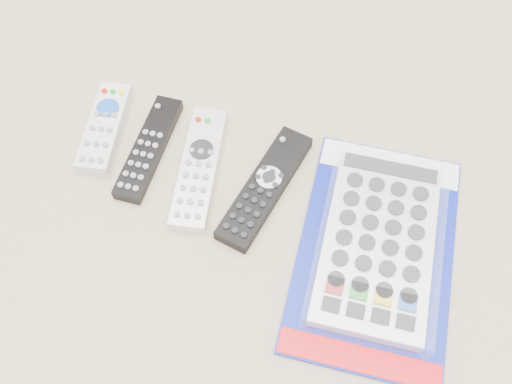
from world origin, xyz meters
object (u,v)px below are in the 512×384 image
(jumbo_remote_packaged, at_px, (378,242))
(remote_small_grey, at_px, (105,128))
(remote_silver_dvd, at_px, (199,168))
(remote_large_black, at_px, (265,187))
(remote_slim_black, at_px, (149,148))

(jumbo_remote_packaged, bearing_deg, remote_small_grey, 167.47)
(remote_silver_dvd, xyz_separation_m, remote_large_black, (0.10, -0.00, -0.00))
(remote_small_grey, xyz_separation_m, remote_slim_black, (0.08, -0.01, -0.00))
(remote_silver_dvd, bearing_deg, remote_small_grey, 160.79)
(remote_slim_black, xyz_separation_m, jumbo_remote_packaged, (0.36, -0.05, 0.01))
(jumbo_remote_packaged, bearing_deg, remote_large_black, 162.84)
(remote_silver_dvd, relative_size, jumbo_remote_packaged, 0.60)
(remote_small_grey, distance_m, jumbo_remote_packaged, 0.45)
(remote_slim_black, height_order, remote_large_black, remote_large_black)
(remote_small_grey, bearing_deg, remote_large_black, -16.91)
(jumbo_remote_packaged, bearing_deg, remote_slim_black, 167.73)
(jumbo_remote_packaged, bearing_deg, remote_silver_dvd, 167.34)
(remote_large_black, xyz_separation_m, jumbo_remote_packaged, (0.17, -0.04, 0.01))
(remote_small_grey, xyz_separation_m, jumbo_remote_packaged, (0.44, -0.06, 0.01))
(remote_slim_black, height_order, jumbo_remote_packaged, jumbo_remote_packaged)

